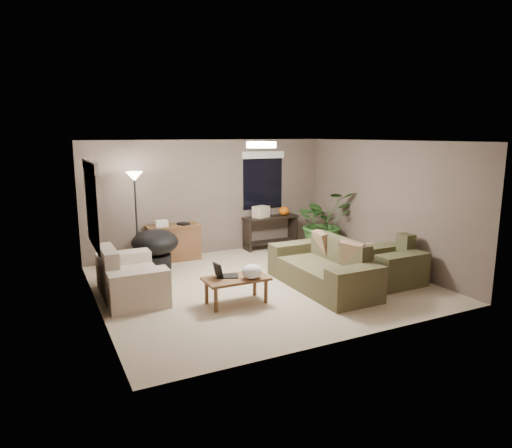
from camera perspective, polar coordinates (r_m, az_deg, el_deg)
name	(u,v)px	position (r m, az deg, el deg)	size (l,w,h in m)	color
room_shell	(261,215)	(7.86, 0.64, 1.18)	(5.50, 5.50, 5.50)	#B9AB89
main_sofa	(324,271)	(8.00, 8.48, -5.81)	(0.95, 2.20, 0.85)	#4A462C
throw_pillows	(337,249)	(8.05, 10.05, -3.13)	(0.35, 1.39, 0.47)	#8C7251
loveseat	(129,279)	(7.74, -15.58, -6.66)	(0.90, 1.60, 0.85)	beige
armchair	(390,266)	(8.53, 16.39, -5.06)	(0.95, 1.00, 0.85)	#49482C
coffee_table	(236,281)	(7.18, -2.50, -7.17)	(1.00, 0.55, 0.42)	brown
laptop	(224,274)	(7.16, -4.07, -6.19)	(0.41, 0.34, 0.24)	black
plastic_bag	(252,271)	(7.07, -0.52, -5.96)	(0.32, 0.29, 0.22)	white
desk	(174,243)	(9.74, -10.21, -2.29)	(1.10, 0.50, 0.75)	brown
desk_papers	(166,223)	(9.60, -11.18, 0.07)	(0.71, 0.30, 0.12)	silver
console_table	(271,230)	(10.59, 1.83, -0.71)	(1.30, 0.40, 0.75)	black
pumpkin	(284,211)	(10.68, 3.50, 1.64)	(0.25, 0.25, 0.21)	orange
cardboard_box	(261,212)	(10.40, 0.63, 1.54)	(0.34, 0.26, 0.26)	beige
papasan_chair	(155,247)	(9.10, -12.49, -2.77)	(1.03, 1.03, 0.80)	black
floor_lamp	(135,188)	(9.09, -14.91, 4.37)	(0.32, 0.32, 1.91)	black
ceiling_fixture	(261,145)	(7.75, 0.66, 9.88)	(0.50, 0.50, 0.10)	white
houseplant	(323,229)	(10.27, 8.37, -0.57)	(1.26, 1.40, 1.09)	#2D5923
cat_scratching_post	(370,258)	(9.29, 14.05, -4.14)	(0.32, 0.32, 0.50)	tan
window_left	(90,190)	(7.30, -20.01, 3.97)	(0.05, 1.56, 1.33)	black
window_back	(263,171)	(10.58, 0.88, 6.67)	(1.06, 0.05, 1.33)	black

